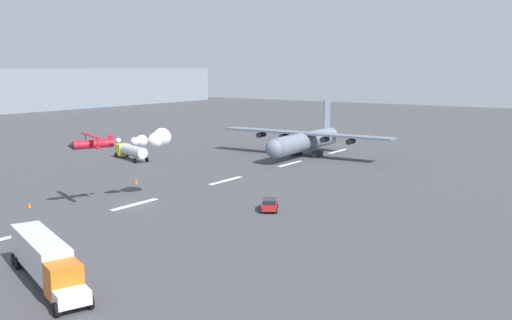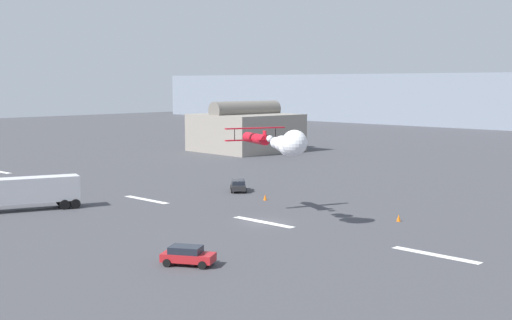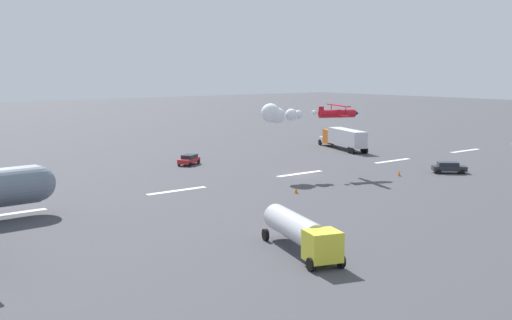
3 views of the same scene
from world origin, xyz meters
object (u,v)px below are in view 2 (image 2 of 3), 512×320
object	(u,v)px
stunt_biplane_red	(282,142)
followme_car_yellow	(187,255)
traffic_cone_far	(399,218)
airport_staff_sedan	(238,185)
traffic_cone_near	(265,197)
semi_truck_orange	(17,192)

from	to	relation	value
stunt_biplane_red	followme_car_yellow	world-z (taller)	stunt_biplane_red
followme_car_yellow	traffic_cone_far	distance (m)	26.53
stunt_biplane_red	followme_car_yellow	distance (m)	19.10
stunt_biplane_red	airport_staff_sedan	distance (m)	23.46
airport_staff_sedan	traffic_cone_near	bearing A→B (deg)	-19.91
traffic_cone_far	followme_car_yellow	bearing A→B (deg)	-95.28
traffic_cone_near	semi_truck_orange	bearing A→B (deg)	-121.52
semi_truck_orange	followme_car_yellow	size ratio (longest dim) A/B	3.28
semi_truck_orange	traffic_cone_far	size ratio (longest dim) A/B	19.55
stunt_biplane_red	followme_car_yellow	bearing A→B (deg)	-73.06
followme_car_yellow	airport_staff_sedan	xyz separation A→B (m)	(-23.73, 28.94, 0.00)
followme_car_yellow	airport_staff_sedan	distance (m)	37.43
stunt_biplane_red	traffic_cone_near	world-z (taller)	stunt_biplane_red
followme_car_yellow	traffic_cone_near	size ratio (longest dim) A/B	5.95
followme_car_yellow	airport_staff_sedan	world-z (taller)	same
stunt_biplane_red	traffic_cone_far	world-z (taller)	stunt_biplane_red
stunt_biplane_red	airport_staff_sedan	xyz separation A→B (m)	(-18.62, 12.14, -7.52)
followme_car_yellow	traffic_cone_far	bearing A→B (deg)	84.72
traffic_cone_near	stunt_biplane_red	bearing A→B (deg)	-40.10
stunt_biplane_red	followme_car_yellow	xyz separation A→B (m)	(5.12, -16.80, -7.52)
traffic_cone_far	airport_staff_sedan	bearing A→B (deg)	174.48
followme_car_yellow	stunt_biplane_red	bearing A→B (deg)	106.94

